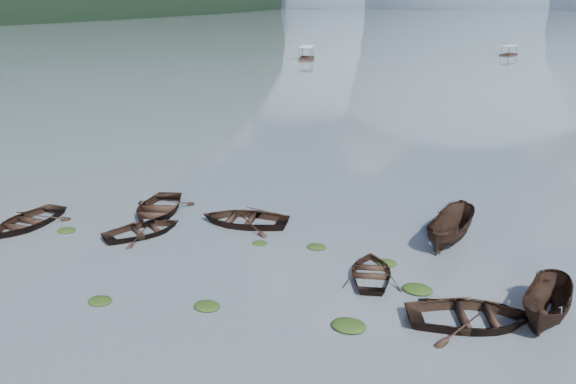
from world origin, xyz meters
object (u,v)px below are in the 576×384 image
(rowboat_0, at_px, (28,226))
(pontoon_left, at_px, (307,59))
(rowboat_3, at_px, (372,276))
(pontoon_centre, at_px, (508,55))

(rowboat_0, bearing_deg, pontoon_left, 99.63)
(rowboat_3, height_order, pontoon_centre, pontoon_centre)
(rowboat_0, height_order, pontoon_centre, pontoon_centre)
(pontoon_centre, bearing_deg, rowboat_0, -81.60)
(rowboat_3, bearing_deg, pontoon_left, -82.56)
(rowboat_3, relative_size, pontoon_centre, 0.73)
(rowboat_3, height_order, pontoon_left, pontoon_left)
(pontoon_left, distance_m, pontoon_centre, 46.00)
(pontoon_centre, bearing_deg, rowboat_3, -72.22)
(rowboat_0, relative_size, rowboat_3, 1.22)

